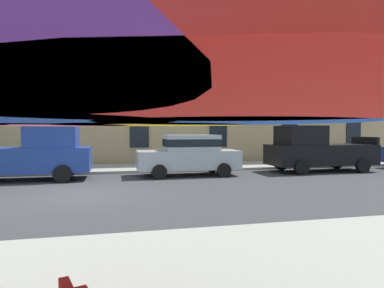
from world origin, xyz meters
TOP-DOWN VIEW (x-y plane):
  - ground_plane at (0.00, 0.00)m, footprint 120.00×120.00m
  - sidewalk_far at (0.00, 6.80)m, footprint 56.00×3.60m
  - apartment_building at (-0.00, 14.99)m, footprint 47.65×12.08m
  - pickup_blue at (-2.29, 3.70)m, footprint 5.10×2.12m
  - sedan_silver at (4.15, 3.70)m, footprint 4.40×1.98m
  - pickup_black at (10.40, 3.70)m, footprint 5.10×2.12m

SIDE VIEW (x-z plane):
  - ground_plane at x=0.00m, z-range 0.00..0.00m
  - sidewalk_far at x=0.00m, z-range 0.00..0.12m
  - sedan_silver at x=4.15m, z-range 0.06..1.84m
  - pickup_blue at x=-2.29m, z-range -0.07..2.13m
  - pickup_black at x=10.40m, z-range -0.07..2.13m
  - apartment_building at x=0.00m, z-range 0.00..12.80m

